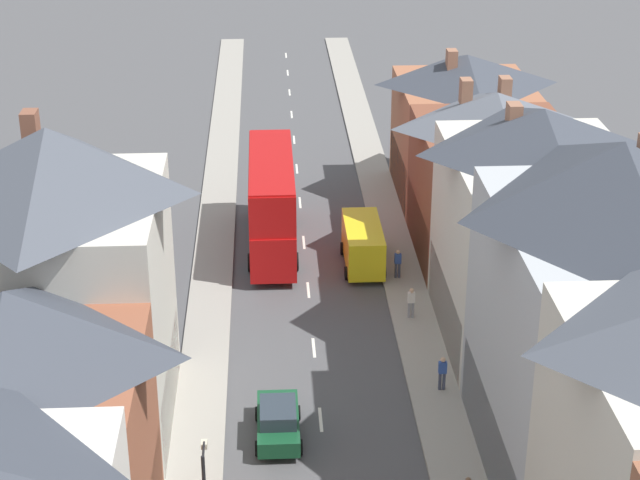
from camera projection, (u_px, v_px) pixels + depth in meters
pavement_left at (212, 274)px, 57.51m from camera, size 2.20×104.00×0.14m
pavement_right at (400, 270)px, 58.00m from camera, size 2.20×104.00×0.14m
centre_line_dashes at (308, 290)px, 55.96m from camera, size 0.14×97.80×0.01m
terrace_row_right at (618, 366)px, 37.63m from camera, size 8.00×66.75×13.63m
double_decker_bus_lead at (272, 202)px, 59.66m from camera, size 2.74×10.80×5.30m
car_near_blue at (278, 421)px, 43.58m from camera, size 1.90×3.95×1.60m
delivery_van at (363, 244)px, 58.05m from camera, size 2.20×5.20×2.41m
pedestrian_mid_right at (442, 372)px, 46.60m from camera, size 0.36×0.22×1.61m
pedestrian_far_left at (411, 301)px, 52.60m from camera, size 0.36×0.22×1.61m
pedestrian_far_right at (398, 262)px, 56.64m from camera, size 0.36×0.22×1.61m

